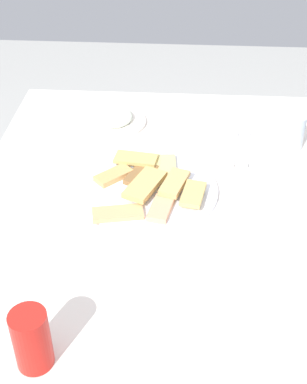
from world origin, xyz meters
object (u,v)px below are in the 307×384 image
at_px(pide_platter, 149,188).
at_px(soda_can, 32,340).
at_px(salad_plate_greens, 298,241).
at_px(spoon, 247,148).
at_px(drinking_glass, 293,132).
at_px(dining_table, 156,232).
at_px(paper_napkin, 240,149).
at_px(fork, 234,148).
at_px(salad_plate_rice, 113,118).

height_order(pide_platter, soda_can, soda_can).
height_order(salad_plate_greens, spoon, salad_plate_greens).
height_order(soda_can, drinking_glass, soda_can).
xyz_separation_m(dining_table, paper_napkin, (-0.28, 0.22, 0.08)).
xyz_separation_m(soda_can, paper_napkin, (-0.73, 0.41, -0.06)).
relative_size(soda_can, fork, 0.66).
height_order(dining_table, paper_napkin, paper_napkin).
relative_size(salad_plate_greens, drinking_glass, 2.25).
height_order(pide_platter, salad_plate_rice, salad_plate_rice).
bearing_deg(salad_plate_greens, fork, -163.43).
bearing_deg(drinking_glass, spoon, -79.00).
bearing_deg(soda_can, salad_plate_rice, 178.04).
xyz_separation_m(paper_napkin, fork, (0.00, -0.02, 0.00)).
bearing_deg(paper_napkin, fork, -90.00).
distance_m(pide_platter, drinking_glass, 0.46).
bearing_deg(soda_can, fork, 152.01).
bearing_deg(paper_napkin, soda_can, -29.08).
bearing_deg(pide_platter, drinking_glass, 121.91).
bearing_deg(paper_napkin, drinking_glass, 99.65).
xyz_separation_m(pide_platter, salad_plate_greens, (0.18, 0.34, 0.01)).
distance_m(fork, spoon, 0.04).
relative_size(pide_platter, fork, 1.87).
bearing_deg(dining_table, paper_napkin, 142.06).
distance_m(pide_platter, salad_plate_greens, 0.39).
bearing_deg(drinking_glass, soda_can, -36.05).
height_order(salad_plate_greens, drinking_glass, drinking_glass).
xyz_separation_m(salad_plate_greens, paper_napkin, (-0.40, -0.10, -0.02)).
height_order(drinking_glass, spoon, drinking_glass).
distance_m(salad_plate_greens, spoon, 0.41).
bearing_deg(salad_plate_rice, soda_can, -1.96).
height_order(salad_plate_rice, soda_can, soda_can).
xyz_separation_m(salad_plate_rice, paper_napkin, (0.13, 0.38, -0.01)).
height_order(fork, spoon, same).
height_order(dining_table, pide_platter, pide_platter).
bearing_deg(paper_napkin, pide_platter, -48.28).
height_order(dining_table, salad_plate_rice, salad_plate_rice).
bearing_deg(salad_plate_greens, soda_can, -56.64).
bearing_deg(pide_platter, dining_table, 18.69).
xyz_separation_m(drinking_glass, fork, (0.02, -0.16, -0.04)).
bearing_deg(salad_plate_rice, salad_plate_greens, 42.38).
bearing_deg(spoon, drinking_glass, 107.47).
distance_m(dining_table, salad_plate_greens, 0.35).
distance_m(dining_table, spoon, 0.38).
distance_m(dining_table, drinking_glass, 0.49).
height_order(salad_plate_greens, paper_napkin, salad_plate_greens).
bearing_deg(salad_plate_greens, paper_napkin, -165.84).
relative_size(pide_platter, paper_napkin, 2.43).
xyz_separation_m(salad_plate_greens, salad_plate_rice, (-0.52, -0.48, -0.00)).
relative_size(paper_napkin, spoon, 0.77).
bearing_deg(salad_plate_greens, spoon, -168.31).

